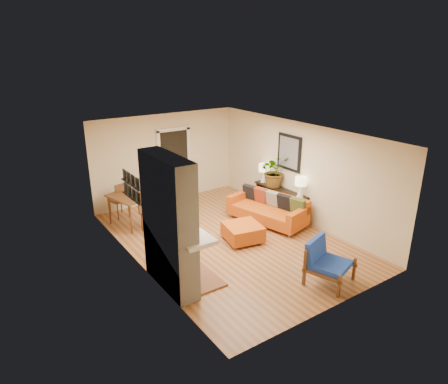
{
  "coord_description": "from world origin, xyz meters",
  "views": [
    {
      "loc": [
        -4.96,
        -7.12,
        4.36
      ],
      "look_at": [
        0.0,
        0.2,
        1.15
      ],
      "focal_mm": 32.0,
      "sensor_mm": 36.0,
      "label": 1
    }
  ],
  "objects_px": {
    "lamp_far": "(264,171)",
    "lamp_near": "(301,185)",
    "console_table": "(280,194)",
    "ottoman": "(243,232)",
    "dining_table": "(131,201)",
    "blue_chair": "(325,259)",
    "sofa": "(269,209)",
    "houseplant": "(275,171)"
  },
  "relations": [
    {
      "from": "sofa",
      "to": "houseplant",
      "type": "relative_size",
      "value": 2.48
    },
    {
      "from": "sofa",
      "to": "lamp_near",
      "type": "relative_size",
      "value": 4.14
    },
    {
      "from": "lamp_far",
      "to": "lamp_near",
      "type": "bearing_deg",
      "value": -90.0
    },
    {
      "from": "houseplant",
      "to": "console_table",
      "type": "bearing_deg",
      "value": -87.71
    },
    {
      "from": "blue_chair",
      "to": "lamp_far",
      "type": "distance_m",
      "value": 4.12
    },
    {
      "from": "sofa",
      "to": "blue_chair",
      "type": "bearing_deg",
      "value": -108.65
    },
    {
      "from": "dining_table",
      "to": "lamp_far",
      "type": "distance_m",
      "value": 3.77
    },
    {
      "from": "ottoman",
      "to": "dining_table",
      "type": "relative_size",
      "value": 0.51
    },
    {
      "from": "blue_chair",
      "to": "console_table",
      "type": "relative_size",
      "value": 0.56
    },
    {
      "from": "dining_table",
      "to": "lamp_far",
      "type": "bearing_deg",
      "value": -13.71
    },
    {
      "from": "sofa",
      "to": "houseplant",
      "type": "height_order",
      "value": "houseplant"
    },
    {
      "from": "blue_chair",
      "to": "dining_table",
      "type": "bearing_deg",
      "value": 114.27
    },
    {
      "from": "lamp_near",
      "to": "dining_table",
      "type": "bearing_deg",
      "value": 147.05
    },
    {
      "from": "console_table",
      "to": "sofa",
      "type": "bearing_deg",
      "value": -158.14
    },
    {
      "from": "console_table",
      "to": "lamp_far",
      "type": "xyz_separation_m",
      "value": [
        0.0,
        0.73,
        0.49
      ]
    },
    {
      "from": "sofa",
      "to": "ottoman",
      "type": "xyz_separation_m",
      "value": [
        -1.25,
        -0.53,
        -0.12
      ]
    },
    {
      "from": "sofa",
      "to": "ottoman",
      "type": "bearing_deg",
      "value": -157.0
    },
    {
      "from": "lamp_near",
      "to": "lamp_far",
      "type": "relative_size",
      "value": 1.0
    },
    {
      "from": "blue_chair",
      "to": "houseplant",
      "type": "distance_m",
      "value": 3.7
    },
    {
      "from": "sofa",
      "to": "dining_table",
      "type": "distance_m",
      "value": 3.58
    },
    {
      "from": "houseplant",
      "to": "blue_chair",
      "type": "bearing_deg",
      "value": -114.91
    },
    {
      "from": "dining_table",
      "to": "lamp_far",
      "type": "relative_size",
      "value": 3.49
    },
    {
      "from": "lamp_near",
      "to": "sofa",
      "type": "bearing_deg",
      "value": 139.56
    },
    {
      "from": "sofa",
      "to": "ottoman",
      "type": "relative_size",
      "value": 2.32
    },
    {
      "from": "houseplant",
      "to": "sofa",
      "type": "bearing_deg",
      "value": -140.07
    },
    {
      "from": "ottoman",
      "to": "lamp_near",
      "type": "height_order",
      "value": "lamp_near"
    },
    {
      "from": "sofa",
      "to": "console_table",
      "type": "bearing_deg",
      "value": 21.86
    },
    {
      "from": "lamp_far",
      "to": "houseplant",
      "type": "xyz_separation_m",
      "value": [
        -0.01,
        -0.48,
        0.11
      ]
    },
    {
      "from": "ottoman",
      "to": "console_table",
      "type": "height_order",
      "value": "console_table"
    },
    {
      "from": "houseplant",
      "to": "lamp_near",
      "type": "bearing_deg",
      "value": -89.42
    },
    {
      "from": "console_table",
      "to": "blue_chair",
      "type": "bearing_deg",
      "value": -116.83
    },
    {
      "from": "ottoman",
      "to": "lamp_near",
      "type": "bearing_deg",
      "value": 0.77
    },
    {
      "from": "sofa",
      "to": "lamp_far",
      "type": "bearing_deg",
      "value": 58.48
    },
    {
      "from": "console_table",
      "to": "lamp_near",
      "type": "relative_size",
      "value": 3.43
    },
    {
      "from": "ottoman",
      "to": "dining_table",
      "type": "bearing_deg",
      "value": 127.04
    },
    {
      "from": "ottoman",
      "to": "lamp_far",
      "type": "relative_size",
      "value": 1.78
    },
    {
      "from": "sofa",
      "to": "lamp_near",
      "type": "bearing_deg",
      "value": -40.44
    },
    {
      "from": "ottoman",
      "to": "lamp_near",
      "type": "relative_size",
      "value": 1.78
    },
    {
      "from": "dining_table",
      "to": "houseplant",
      "type": "distance_m",
      "value": 3.92
    },
    {
      "from": "lamp_far",
      "to": "dining_table",
      "type": "bearing_deg",
      "value": 166.29
    },
    {
      "from": "dining_table",
      "to": "lamp_near",
      "type": "height_order",
      "value": "lamp_near"
    },
    {
      "from": "lamp_near",
      "to": "console_table",
      "type": "bearing_deg",
      "value": 90.0
    }
  ]
}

